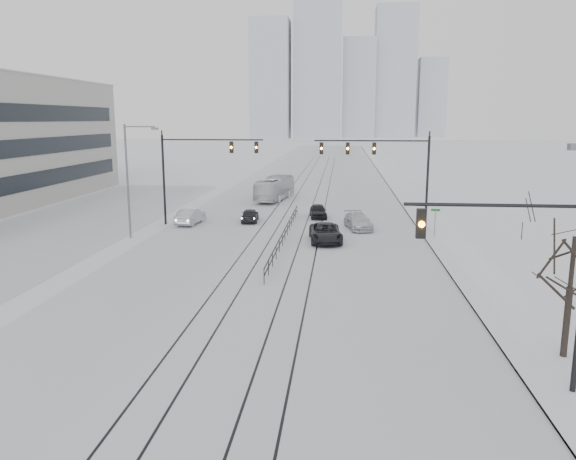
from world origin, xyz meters
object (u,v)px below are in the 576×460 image
object	(u,v)px
bare_tree	(574,250)
sedan_sb_outer	(191,217)
sedan_nb_front	(326,233)
traffic_mast_near	(535,267)
box_truck	(275,189)
sedan_nb_far	(318,211)
sedan_sb_inner	(250,215)
sedan_nb_right	(358,221)

from	to	relation	value
bare_tree	sedan_sb_outer	xyz separation A→B (m)	(-22.42, 27.16, -3.78)
sedan_nb_front	traffic_mast_near	bearing A→B (deg)	-78.27
traffic_mast_near	box_truck	xyz separation A→B (m)	(-14.23, 46.27, -3.21)
sedan_nb_far	traffic_mast_near	bearing A→B (deg)	-82.42
bare_tree	sedan_sb_outer	distance (m)	35.42
traffic_mast_near	sedan_sb_inner	world-z (taller)	traffic_mast_near
sedan_sb_inner	sedan_sb_outer	world-z (taller)	sedan_sb_outer
bare_tree	sedan_nb_far	bearing A→B (deg)	109.25
sedan_sb_outer	box_truck	xyz separation A→B (m)	(5.78, 16.11, 0.64)
sedan_sb_outer	sedan_nb_far	xyz separation A→B (m)	(11.36, 4.49, -0.05)
traffic_mast_near	sedan_sb_inner	xyz separation A→B (m)	(-14.84, 31.84, -3.93)
sedan_nb_front	box_truck	xyz separation A→B (m)	(-6.61, 22.43, 0.64)
sedan_sb_inner	sedan_nb_far	distance (m)	6.81
traffic_mast_near	sedan_nb_right	world-z (taller)	traffic_mast_near
bare_tree	sedan_nb_right	distance (m)	27.64
sedan_sb_outer	sedan_nb_right	world-z (taller)	sedan_sb_outer
sedan_nb_far	box_truck	world-z (taller)	box_truck
sedan_sb_inner	sedan_nb_right	world-z (taller)	sedan_nb_right
sedan_nb_far	box_truck	bearing A→B (deg)	109.26
bare_tree	sedan_nb_right	xyz separation A→B (m)	(-7.36, 26.36, -3.82)
bare_tree	sedan_sb_outer	size ratio (longest dim) A/B	1.43
sedan_sb_outer	box_truck	distance (m)	17.13
sedan_sb_outer	sedan_nb_front	distance (m)	13.91
traffic_mast_near	sedan_nb_far	world-z (taller)	traffic_mast_near
sedan_sb_outer	box_truck	world-z (taller)	box_truck
sedan_nb_front	sedan_nb_right	world-z (taller)	sedan_nb_front
sedan_nb_far	box_truck	distance (m)	12.91
sedan_nb_far	box_truck	size ratio (longest dim) A/B	0.40
traffic_mast_near	bare_tree	distance (m)	3.85
sedan_sb_inner	sedan_nb_far	world-z (taller)	sedan_nb_far
sedan_sb_inner	box_truck	bearing A→B (deg)	-96.98
bare_tree	sedan_nb_far	xyz separation A→B (m)	(-11.05, 31.65, -3.84)
bare_tree	sedan_sb_outer	world-z (taller)	bare_tree
box_truck	traffic_mast_near	bearing A→B (deg)	116.51
traffic_mast_near	sedan_nb_far	distance (m)	35.93
sedan_nb_front	box_truck	bearing A→B (deg)	100.44
traffic_mast_near	sedan_nb_right	distance (m)	30.03
sedan_nb_right	sedan_nb_far	xyz separation A→B (m)	(-3.69, 5.29, -0.02)
sedan_sb_inner	sedan_sb_outer	bearing A→B (deg)	13.49
sedan_sb_outer	sedan_nb_front	xyz separation A→B (m)	(12.39, -6.32, 0.01)
sedan_nb_front	sedan_nb_far	bearing A→B (deg)	89.43
bare_tree	sedan_nb_right	world-z (taller)	bare_tree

